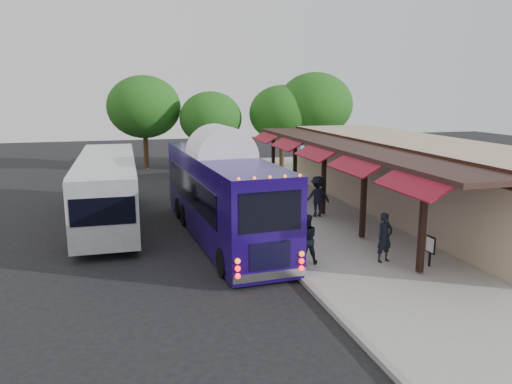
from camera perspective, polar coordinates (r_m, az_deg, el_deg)
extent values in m
plane|color=black|center=(19.03, 1.71, -6.67)|extent=(90.00, 90.00, 0.00)
cube|color=#9E9B93|center=(24.36, 10.28, -2.57)|extent=(10.00, 40.00, 0.15)
cube|color=gray|center=(22.72, -1.10, -3.42)|extent=(0.20, 40.00, 0.16)
cube|color=tan|center=(25.70, 17.49, 1.74)|extent=(5.00, 20.00, 3.60)
cube|color=black|center=(24.23, 12.65, 5.01)|extent=(0.06, 20.00, 0.60)
cube|color=#331E19|center=(23.73, 10.35, 5.22)|extent=(2.60, 20.00, 0.18)
cube|color=black|center=(16.61, 18.51, -3.52)|extent=(0.18, 0.18, 3.16)
cube|color=maroon|center=(16.09, 17.54, 0.98)|extent=(1.00, 3.20, 0.57)
cube|color=black|center=(19.95, 12.19, -0.69)|extent=(0.18, 0.18, 3.16)
cube|color=maroon|center=(19.52, 11.24, 3.09)|extent=(1.00, 3.20, 0.57)
cube|color=black|center=(23.50, 7.74, 1.31)|extent=(0.18, 0.18, 3.16)
cube|color=maroon|center=(23.14, 6.84, 4.54)|extent=(1.00, 3.20, 0.57)
cube|color=black|center=(27.18, 4.47, 2.77)|extent=(0.18, 0.18, 3.16)
cube|color=maroon|center=(26.86, 3.64, 5.57)|extent=(1.00, 3.20, 0.57)
cube|color=black|center=(30.93, 1.98, 3.88)|extent=(0.18, 0.18, 3.16)
cube|color=maroon|center=(30.66, 1.22, 6.34)|extent=(1.00, 3.20, 0.57)
sphere|color=teal|center=(18.25, 16.38, 1.40)|extent=(0.26, 0.26, 0.26)
sphere|color=teal|center=(22.60, 9.78, 3.59)|extent=(0.26, 0.26, 0.26)
sphere|color=teal|center=(27.18, 5.34, 5.04)|extent=(0.26, 0.26, 0.26)
cube|color=#1B075D|center=(20.23, -3.97, 0.02)|extent=(3.11, 11.47, 2.98)
cube|color=#1B075D|center=(20.62, -3.91, -4.42)|extent=(3.06, 11.35, 0.33)
ellipsoid|color=white|center=(19.98, -4.03, 4.15)|extent=(3.10, 11.24, 0.53)
cube|color=black|center=(14.72, 0.35, -2.38)|extent=(1.97, 0.15, 1.23)
cube|color=silver|center=(15.40, 0.27, -9.60)|extent=(2.37, 0.32, 0.26)
sphere|color=#FF0C0C|center=(15.00, -3.50, -9.20)|extent=(0.17, 0.17, 0.17)
sphere|color=#FF0C0C|center=(15.52, 4.08, -8.48)|extent=(0.17, 0.17, 0.17)
cylinder|color=black|center=(16.33, -4.70, -8.03)|extent=(0.34, 1.00, 0.98)
cylinder|color=black|center=(16.83, 2.69, -7.39)|extent=(0.34, 1.00, 0.98)
cylinder|color=black|center=(23.87, -8.21, -1.77)|extent=(0.34, 1.00, 0.98)
cylinder|color=black|center=(24.22, -3.08, -1.47)|extent=(0.34, 1.00, 0.98)
cube|color=gray|center=(23.48, -16.60, 0.50)|extent=(2.54, 11.27, 2.59)
cube|color=black|center=(23.51, -19.63, 0.87)|extent=(0.11, 9.56, 0.98)
cube|color=black|center=(23.44, -13.62, 1.19)|extent=(0.11, 9.56, 0.98)
cube|color=silver|center=(23.28, -16.78, 3.73)|extent=(2.49, 11.05, 0.10)
cylinder|color=black|center=(19.99, -19.84, -5.06)|extent=(0.28, 0.94, 0.94)
cylinder|color=black|center=(19.91, -13.37, -4.74)|extent=(0.28, 0.94, 0.94)
cylinder|color=black|center=(27.07, -18.70, -0.72)|extent=(0.28, 0.94, 0.94)
cylinder|color=black|center=(27.02, -13.94, -0.47)|extent=(0.28, 0.94, 0.94)
imported|color=black|center=(17.67, 14.50, -5.06)|extent=(0.71, 0.55, 1.72)
imported|color=black|center=(17.04, 5.72, -5.35)|extent=(0.94, 0.78, 1.73)
imported|color=black|center=(20.95, 1.87, -1.77)|extent=(1.23, 0.82, 1.94)
imported|color=black|center=(23.32, 7.01, -0.52)|extent=(1.23, 0.71, 1.90)
cube|color=black|center=(17.73, 19.28, -6.43)|extent=(0.06, 0.06, 1.05)
cube|color=black|center=(17.66, 19.33, -5.70)|extent=(0.04, 0.48, 0.57)
cube|color=white|center=(17.65, 19.25, -5.71)|extent=(0.01, 0.40, 0.48)
cylinder|color=#382314|center=(37.25, -5.14, 4.42)|extent=(0.36, 0.36, 2.65)
ellipsoid|color=#1F5916|center=(37.02, -5.21, 8.40)|extent=(4.58, 4.58, 3.89)
cylinder|color=#382314|center=(38.08, 2.96, 4.76)|extent=(0.36, 0.36, 2.86)
ellipsoid|color=#1F5916|center=(37.85, 3.00, 8.97)|extent=(4.94, 4.94, 4.20)
cylinder|color=#382314|center=(38.65, 6.63, 5.12)|extent=(0.36, 0.36, 3.29)
ellipsoid|color=#1F5916|center=(38.42, 6.75, 9.88)|extent=(5.68, 5.68, 4.83)
cylinder|color=#382314|center=(39.01, -12.47, 4.91)|extent=(0.36, 0.36, 3.18)
ellipsoid|color=#1F5916|center=(38.78, -12.67, 9.47)|extent=(5.50, 5.50, 4.67)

